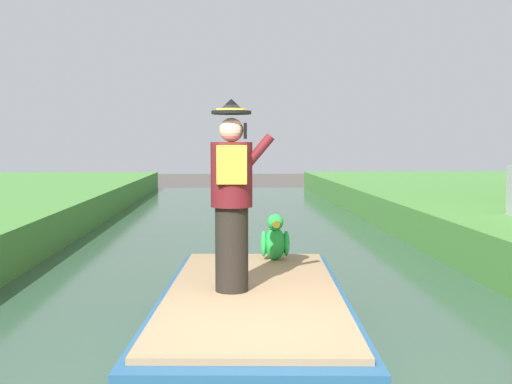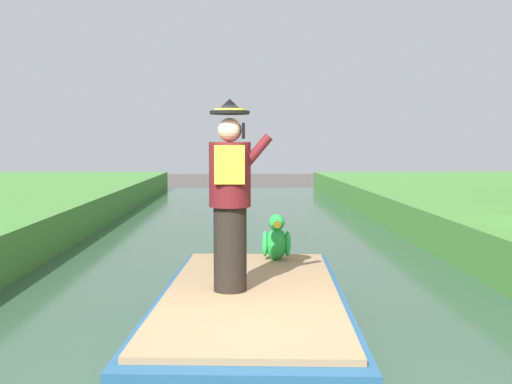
{
  "view_description": "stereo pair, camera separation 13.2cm",
  "coord_description": "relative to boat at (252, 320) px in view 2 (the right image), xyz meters",
  "views": [
    {
      "loc": [
        -0.27,
        -4.56,
        2.12
      ],
      "look_at": [
        0.06,
        2.0,
        1.61
      ],
      "focal_mm": 42.41,
      "sensor_mm": 36.0,
      "label": 1
    },
    {
      "loc": [
        -0.13,
        -4.57,
        2.12
      ],
      "look_at": [
        0.06,
        2.0,
        1.61
      ],
      "focal_mm": 42.41,
      "sensor_mm": 36.0,
      "label": 2
    }
  ],
  "objects": [
    {
      "name": "boat",
      "position": [
        0.0,
        0.0,
        0.0
      ],
      "size": [
        2.04,
        4.3,
        0.61
      ],
      "color": "#23517A",
      "rests_on": "canal_water"
    },
    {
      "name": "parrot_plush",
      "position": [
        0.34,
        1.52,
        0.55
      ],
      "size": [
        0.36,
        0.35,
        0.57
      ],
      "color": "green",
      "rests_on": "boat"
    },
    {
      "name": "person_pirate",
      "position": [
        -0.21,
        -0.05,
        1.23
      ],
      "size": [
        0.61,
        0.42,
        1.85
      ],
      "rotation": [
        0.0,
        0.0,
        -0.17
      ],
      "color": "black",
      "rests_on": "boat"
    }
  ]
}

